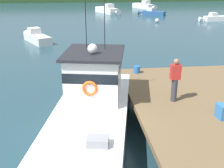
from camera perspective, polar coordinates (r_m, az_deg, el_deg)
ground_plane at (r=10.84m, az=-5.24°, el=-10.71°), size 200.00×200.00×0.00m
dock at (r=11.43m, az=19.43°, el=-4.08°), size 6.00×9.00×1.20m
main_fishing_boat at (r=10.76m, az=-3.81°, el=-4.83°), size 4.07×9.97×4.80m
bait_bucket at (r=14.03m, az=4.86°, el=2.85°), size 0.32×0.32×0.34m
deckhand_by_the_boat at (r=10.84m, az=12.25°, el=0.93°), size 0.36×0.22×1.63m
moored_boat_near_channel at (r=54.98m, az=6.37°, el=15.01°), size 3.64×5.50×1.43m
moored_boat_off_the_point at (r=45.59m, az=7.83°, el=13.69°), size 3.92×3.13×1.07m
moored_boat_mid_harbor at (r=41.53m, az=19.51°, el=12.09°), size 4.33×1.47×1.08m
moored_boat_far_right at (r=47.56m, az=-0.82°, el=14.31°), size 3.62×5.74×1.48m
moored_boat_far_left at (r=27.31m, az=-14.66°, el=8.87°), size 3.05×4.67×1.21m
mooring_buoy_spare_mooring at (r=38.31m, az=8.83°, el=12.21°), size 0.51×0.51×0.51m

